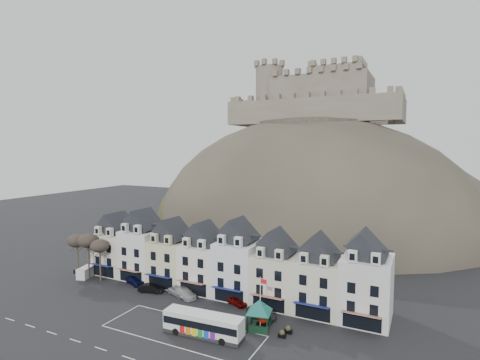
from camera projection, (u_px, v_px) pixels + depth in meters
name	position (u px, v px, depth m)	size (l,w,h in m)	color
ground	(165.00, 332.00, 50.53)	(300.00, 300.00, 0.00)	black
coach_bay_markings	(183.00, 331.00, 50.77)	(22.00, 7.50, 0.01)	silver
townhouse_terrace	(223.00, 262.00, 64.28)	(54.40, 9.35, 11.80)	silver
castle_hill	(312.00, 231.00, 111.58)	(100.00, 76.00, 68.00)	#39342C
castle	(318.00, 98.00, 114.69)	(50.20, 22.20, 22.00)	#6A6151
tree_left_far	(77.00, 241.00, 72.10)	(3.61, 3.61, 8.24)	#352B22
tree_left_mid	(88.00, 241.00, 70.75)	(3.78, 3.78, 8.64)	#352B22
tree_left_near	(100.00, 246.00, 69.49)	(3.43, 3.43, 7.84)	#352B22
bus	(203.00, 323.00, 49.31)	(11.09, 3.26, 3.09)	#262628
bus_shelter	(259.00, 306.00, 51.03)	(6.39, 6.39, 4.14)	black
red_buoy	(263.00, 319.00, 52.19)	(1.57, 1.57, 1.93)	black
flagpole	(261.00, 299.00, 51.36)	(1.04, 0.22, 7.21)	silver
white_van	(87.00, 272.00, 72.13)	(2.88, 4.64, 1.97)	silver
planter_west	(282.00, 334.00, 49.00)	(1.08, 0.72, 1.04)	black
planter_east	(288.00, 330.00, 50.11)	(1.10, 0.75, 1.07)	black
car_navy	(135.00, 280.00, 68.15)	(1.86, 4.62, 1.57)	#0A0E36
car_black	(151.00, 288.00, 64.30)	(1.51, 4.34, 1.43)	black
car_silver	(180.00, 291.00, 63.04)	(2.16, 4.61, 1.30)	#AFB2B7
car_white	(185.00, 293.00, 62.22)	(2.09, 5.14, 1.49)	silver
car_maroon	(237.00, 301.00, 59.08)	(1.55, 3.86, 1.31)	#560604
car_charcoal	(261.00, 313.00, 54.55)	(1.66, 4.75, 1.56)	black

